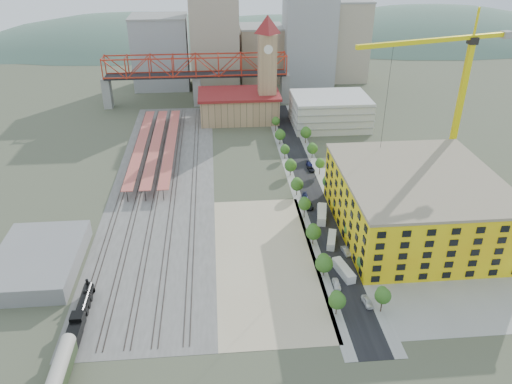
{
  "coord_description": "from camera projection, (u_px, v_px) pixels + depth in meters",
  "views": [
    {
      "loc": [
        -16.6,
        -144.41,
        83.19
      ],
      "look_at": [
        -4.92,
        -10.07,
        10.0
      ],
      "focal_mm": 35.0,
      "sensor_mm": 36.0,
      "label": 1
    }
  ],
  "objects": [
    {
      "name": "station_hall",
      "position": [
        239.0,
        106.0,
        235.63
      ],
      "size": [
        38.0,
        24.0,
        13.1
      ],
      "color": "tan",
      "rests_on": "ground"
    },
    {
      "name": "skyline",
      "position": [
        255.0,
        43.0,
        281.69
      ],
      "size": [
        133.0,
        46.0,
        60.0
      ],
      "color": "#9EA0A3",
      "rests_on": "ground"
    },
    {
      "name": "ground",
      "position": [
        268.0,
        203.0,
        167.39
      ],
      "size": [
        400.0,
        400.0,
        0.0
      ],
      "primitive_type": "plane",
      "color": "#474C38",
      "rests_on": "ground"
    },
    {
      "name": "car_0",
      "position": [
        337.0,
        284.0,
        128.91
      ],
      "size": [
        1.86,
        4.46,
        1.51
      ],
      "primitive_type": "imported",
      "rotation": [
        0.0,
        0.0,
        -0.02
      ],
      "color": "white",
      "rests_on": "ground"
    },
    {
      "name": "dirt_lot",
      "position": [
        266.0,
        259.0,
        139.49
      ],
      "size": [
        28.0,
        67.0,
        0.06
      ],
      "primitive_type": "cube",
      "color": "tan",
      "rests_on": "ground"
    },
    {
      "name": "car_2",
      "position": [
        308.0,
        205.0,
        164.64
      ],
      "size": [
        2.98,
        5.92,
        1.61
      ],
      "primitive_type": "imported",
      "rotation": [
        0.0,
        0.0,
        0.06
      ],
      "color": "black",
      "rests_on": "ground"
    },
    {
      "name": "street_trees",
      "position": [
        312.0,
        194.0,
        172.99
      ],
      "size": [
        15.4,
        124.4,
        8.0
      ],
      "color": "#295B1B",
      "rests_on": "ground"
    },
    {
      "name": "truss_bridge",
      "position": [
        196.0,
        68.0,
        248.43
      ],
      "size": [
        94.0,
        9.6,
        25.6
      ],
      "color": "gray",
      "rests_on": "ground"
    },
    {
      "name": "clock_tower",
      "position": [
        267.0,
        59.0,
        224.35
      ],
      "size": [
        12.0,
        12.0,
        52.0
      ],
      "color": "tan",
      "rests_on": "ground"
    },
    {
      "name": "distant_hills",
      "position": [
        286.0,
        133.0,
        436.43
      ],
      "size": [
        647.0,
        264.0,
        227.0
      ],
      "color": "#4C6B59",
      "rests_on": "ground"
    },
    {
      "name": "locomotive",
      "position": [
        81.0,
        312.0,
        117.73
      ],
      "size": [
        2.84,
        21.92,
        5.48
      ],
      "color": "black",
      "rests_on": "ground"
    },
    {
      "name": "warehouse",
      "position": [
        38.0,
        261.0,
        134.91
      ],
      "size": [
        22.0,
        32.0,
        5.0
      ],
      "primitive_type": "cube",
      "color": "gray",
      "rests_on": "ground"
    },
    {
      "name": "construction_pad",
      "position": [
        420.0,
        229.0,
        153.29
      ],
      "size": [
        50.0,
        90.0,
        0.06
      ],
      "primitive_type": "cube",
      "color": "gray",
      "rests_on": "ground"
    },
    {
      "name": "car_1",
      "position": [
        328.0,
        261.0,
        137.82
      ],
      "size": [
        1.94,
        4.21,
        1.34
      ],
      "primitive_type": "imported",
      "rotation": [
        0.0,
        0.0,
        -0.13
      ],
      "color": "#ACADB2",
      "rests_on": "ground"
    },
    {
      "name": "ballast_strip",
      "position": [
        164.0,
        184.0,
        179.96
      ],
      "size": [
        36.0,
        165.0,
        0.06
      ],
      "primitive_type": "cube",
      "color": "#605E59",
      "rests_on": "ground"
    },
    {
      "name": "car_3",
      "position": [
        305.0,
        197.0,
        170.09
      ],
      "size": [
        2.23,
        4.75,
        1.34
      ],
      "primitive_type": "imported",
      "rotation": [
        0.0,
        0.0,
        -0.08
      ],
      "color": "navy",
      "rests_on": "ground"
    },
    {
      "name": "coach",
      "position": [
        59.0,
        376.0,
        100.0
      ],
      "size": [
        3.15,
        18.27,
        5.73
      ],
      "color": "#27341C",
      "rests_on": "ground"
    },
    {
      "name": "car_6",
      "position": [
        311.0,
        169.0,
        189.14
      ],
      "size": [
        2.56,
        4.86,
        1.3
      ],
      "primitive_type": "imported",
      "rotation": [
        0.0,
        0.0,
        0.09
      ],
      "color": "black",
      "rests_on": "ground"
    },
    {
      "name": "site_trailer_a",
      "position": [
        344.0,
        270.0,
        133.1
      ],
      "size": [
        4.58,
        9.67,
        2.56
      ],
      "primitive_type": "cube",
      "rotation": [
        0.0,
        0.0,
        0.24
      ],
      "color": "silver",
      "rests_on": "ground"
    },
    {
      "name": "site_trailer_d",
      "position": [
        321.0,
        214.0,
        159.02
      ],
      "size": [
        3.79,
        9.2,
        2.44
      ],
      "primitive_type": "cube",
      "rotation": [
        0.0,
        0.0,
        -0.17
      ],
      "color": "silver",
      "rests_on": "ground"
    },
    {
      "name": "sidewalk_west",
      "position": [
        292.0,
        182.0,
        181.32
      ],
      "size": [
        3.0,
        170.0,
        0.04
      ],
      "primitive_type": "cube",
      "color": "gray",
      "rests_on": "ground"
    },
    {
      "name": "car_5",
      "position": [
        346.0,
        251.0,
        141.71
      ],
      "size": [
        2.34,
        4.85,
        1.53
      ],
      "primitive_type": "imported",
      "rotation": [
        0.0,
        0.0,
        0.16
      ],
      "color": "#95959A",
      "rests_on": "ground"
    },
    {
      "name": "construction_building",
      "position": [
        415.0,
        203.0,
        148.59
      ],
      "size": [
        44.6,
        50.6,
        18.8
      ],
      "color": "#FAFF15",
      "rests_on": "ground"
    },
    {
      "name": "sidewalk_east",
      "position": [
        322.0,
        180.0,
        182.15
      ],
      "size": [
        3.0,
        170.0,
        0.04
      ],
      "primitive_type": "cube",
      "color": "gray",
      "rests_on": "ground"
    },
    {
      "name": "parking_garage",
      "position": [
        330.0,
        111.0,
        228.08
      ],
      "size": [
        34.0,
        26.0,
        14.0
      ],
      "primitive_type": "cube",
      "color": "silver",
      "rests_on": "ground"
    },
    {
      "name": "tower_crane",
      "position": [
        455.0,
        83.0,
        160.81
      ],
      "size": [
        55.07,
        17.2,
        60.46
      ],
      "color": "yellow",
      "rests_on": "ground"
    },
    {
      "name": "site_trailer_b",
      "position": [
        332.0,
        240.0,
        146.03
      ],
      "size": [
        4.56,
        8.85,
        2.34
      ],
      "primitive_type": "cube",
      "rotation": [
        0.0,
        0.0,
        -0.28
      ],
      "color": "silver",
      "rests_on": "ground"
    },
    {
      "name": "rail_tracks",
      "position": [
        159.0,
        183.0,
        179.77
      ],
      "size": [
        26.56,
        160.0,
        0.18
      ],
      "color": "#382B23",
      "rests_on": "ground"
    },
    {
      "name": "car_4",
      "position": [
        367.0,
        302.0,
        122.81
      ],
      "size": [
        2.36,
        4.87,
        1.6
      ],
      "primitive_type": "imported",
      "rotation": [
        0.0,
        0.0,
        0.1
      ],
      "color": "silver",
      "rests_on": "ground"
    },
    {
      "name": "site_trailer_c",
      "position": [
        322.0,
        214.0,
        158.29
      ],
      "size": [
        5.0,
        10.67,
        2.83
      ],
      "primitive_type": "cube",
      "rotation": [
        0.0,
        0.0,
        -0.23
      ],
      "color": "silver",
      "rests_on": "ground"
    },
    {
      "name": "street_asphalt",
      "position": [
        307.0,
        181.0,
        181.73
      ],
      "size": [
        12.0,
        170.0,
        0.06
      ],
      "primitive_type": "cube",
      "color": "black",
      "rests_on": "ground"
    },
    {
      "name": "car_7",
      "position": [
        310.0,
        165.0,
        191.61
      ],
      "size": [
        2.3,
        5.46,
        1.57
      ],
      "primitive_type": "imported",
      "rotation": [
        0.0,
        0.0,
        0.02
      ],
      "color": "navy",
      "rests_on": "ground"
    },
    {
      "name": "platform_canopies",
      "position": [
        156.0,
        144.0,
        201.77
      ],
      "size": [
        16.0,
        80.0,
        4.12
      ],
      "color": "#C0494C",
      "rests_on": "ground"
    }
  ]
}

